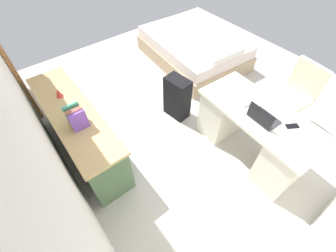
{
  "coord_description": "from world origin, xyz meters",
  "views": [
    {
      "loc": [
        -1.82,
        1.86,
        2.59
      ],
      "look_at": [
        -0.5,
        0.82,
        0.6
      ],
      "focal_mm": 24.25,
      "sensor_mm": 36.0,
      "label": 1
    }
  ],
  "objects": [
    {
      "name": "suitcase_black",
      "position": [
        0.02,
        0.24,
        0.33
      ],
      "size": [
        0.39,
        0.27,
        0.66
      ],
      "primitive_type": "cube",
      "rotation": [
        0.0,
        0.0,
        0.14
      ],
      "color": "black",
      "rests_on": "ground_plane"
    },
    {
      "name": "cell_phone_near_laptop",
      "position": [
        -1.41,
        -0.15,
        0.74
      ],
      "size": [
        0.13,
        0.15,
        0.01
      ],
      "primitive_type": "cube",
      "rotation": [
        0.0,
        0.0,
        -0.56
      ],
      "color": "black",
      "rests_on": "desk"
    },
    {
      "name": "ground_plane",
      "position": [
        0.0,
        0.0,
        0.0
      ],
      "size": [
        5.45,
        5.45,
        0.0
      ],
      "primitive_type": "plane",
      "color": "beige"
    },
    {
      "name": "credenza",
      "position": [
        0.27,
        1.63,
        0.37
      ],
      "size": [
        1.8,
        0.48,
        0.74
      ],
      "color": "#4C6B47",
      "rests_on": "ground_plane"
    },
    {
      "name": "bed",
      "position": [
        0.96,
        -0.95,
        0.24
      ],
      "size": [
        2.0,
        1.54,
        0.58
      ],
      "color": "tan",
      "rests_on": "ground_plane"
    },
    {
      "name": "laptop",
      "position": [
        -1.15,
        0.04,
        0.78
      ],
      "size": [
        0.32,
        0.23,
        0.21
      ],
      "color": "#333338",
      "rests_on": "desk"
    },
    {
      "name": "book_row",
      "position": [
        0.01,
        1.63,
        0.85
      ],
      "size": [
        0.19,
        0.17,
        0.23
      ],
      "color": "#764AB9",
      "rests_on": "credenza"
    },
    {
      "name": "figurine_small",
      "position": [
        0.58,
        1.63,
        0.79
      ],
      "size": [
        0.08,
        0.08,
        0.11
      ],
      "primitive_type": "cone",
      "color": "red",
      "rests_on": "credenza"
    },
    {
      "name": "wall_back",
      "position": [
        0.0,
        2.01,
        1.34
      ],
      "size": [
        4.45,
        0.1,
        2.69
      ],
      "primitive_type": "cube",
      "color": "silver",
      "rests_on": "ground_plane"
    },
    {
      "name": "computer_mouse",
      "position": [
        -0.9,
        -0.01,
        0.75
      ],
      "size": [
        0.06,
        0.1,
        0.03
      ],
      "primitive_type": "ellipsoid",
      "rotation": [
        0.0,
        0.0,
        -0.05
      ],
      "color": "white",
      "rests_on": "desk"
    },
    {
      "name": "desk",
      "position": [
        -1.09,
        -0.06,
        0.38
      ],
      "size": [
        1.47,
        0.72,
        0.74
      ],
      "color": "silver",
      "rests_on": "ground_plane"
    },
    {
      "name": "office_chair",
      "position": [
        -1.05,
        -0.93,
        0.42
      ],
      "size": [
        0.52,
        0.52,
        0.94
      ],
      "color": "black",
      "rests_on": "ground_plane"
    }
  ]
}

